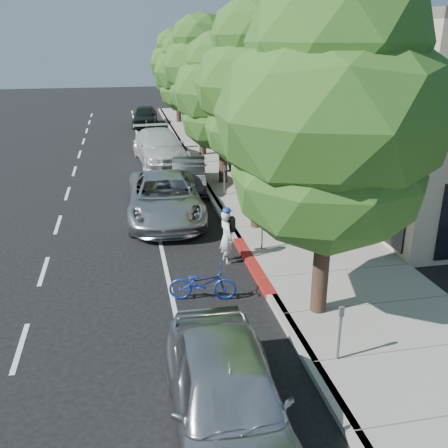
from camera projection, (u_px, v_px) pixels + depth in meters
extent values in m
plane|color=black|center=(262.00, 282.00, 14.23)|extent=(120.00, 120.00, 0.00)
cube|color=gray|center=(263.00, 194.00, 21.97)|extent=(4.60, 56.00, 0.15)
cube|color=#9E998E|center=(212.00, 197.00, 21.54)|extent=(0.30, 56.00, 0.15)
cube|color=maroon|center=(253.00, 265.00, 15.12)|extent=(0.32, 4.00, 0.15)
cube|color=#BAAE8F|center=(334.00, 88.00, 31.28)|extent=(10.00, 36.00, 7.00)
cylinder|color=black|center=(321.00, 264.00, 12.07)|extent=(0.40, 0.40, 2.83)
ellipsoid|color=#275018|center=(328.00, 175.00, 11.28)|extent=(4.44, 4.44, 3.55)
ellipsoid|color=#275018|center=(333.00, 113.00, 10.79)|extent=(5.22, 5.22, 4.18)
ellipsoid|color=#275018|center=(338.00, 42.00, 10.28)|extent=(3.91, 3.91, 3.13)
cylinder|color=black|center=(257.00, 192.00, 17.55)|extent=(0.40, 0.40, 2.90)
ellipsoid|color=#275018|center=(258.00, 127.00, 16.75)|extent=(3.69, 3.69, 2.95)
ellipsoid|color=#275018|center=(260.00, 83.00, 16.25)|extent=(4.34, 4.34, 3.47)
ellipsoid|color=#275018|center=(261.00, 35.00, 15.72)|extent=(3.25, 3.25, 2.60)
cylinder|color=black|center=(223.00, 159.00, 23.13)|extent=(0.40, 0.40, 2.44)
ellipsoid|color=#275018|center=(223.00, 118.00, 22.46)|extent=(3.87, 3.87, 3.10)
ellipsoid|color=#275018|center=(223.00, 90.00, 22.04)|extent=(4.55, 4.55, 3.64)
ellipsoid|color=#275018|center=(223.00, 61.00, 21.59)|extent=(3.42, 3.42, 2.73)
cylinder|color=black|center=(203.00, 132.00, 28.56)|extent=(0.40, 0.40, 2.86)
ellipsoid|color=#275018|center=(202.00, 92.00, 27.77)|extent=(3.66, 3.66, 2.93)
ellipsoid|color=#275018|center=(202.00, 65.00, 27.27)|extent=(4.31, 4.31, 3.45)
ellipsoid|color=#275018|center=(201.00, 37.00, 26.75)|extent=(3.23, 3.23, 2.59)
cylinder|color=black|center=(189.00, 119.00, 34.13)|extent=(0.40, 0.40, 2.48)
ellipsoid|color=#275018|center=(188.00, 90.00, 33.44)|extent=(3.87, 3.87, 3.10)
ellipsoid|color=#275018|center=(187.00, 71.00, 33.01)|extent=(4.55, 4.55, 3.64)
ellipsoid|color=#275018|center=(187.00, 51.00, 32.56)|extent=(3.41, 3.41, 2.73)
cylinder|color=black|center=(178.00, 107.00, 39.60)|extent=(0.40, 0.40, 2.62)
ellipsoid|color=#275018|center=(178.00, 80.00, 38.87)|extent=(3.63, 3.63, 2.90)
ellipsoid|color=#275018|center=(177.00, 63.00, 38.42)|extent=(4.27, 4.27, 3.41)
ellipsoid|color=#275018|center=(177.00, 44.00, 37.95)|extent=(3.20, 3.20, 2.56)
imported|color=silver|center=(227.00, 237.00, 15.23)|extent=(0.52, 0.68, 1.67)
imported|color=#1737A1|center=(203.00, 283.00, 13.16)|extent=(1.87, 0.96, 0.94)
imported|color=silver|center=(165.00, 197.00, 18.98)|extent=(2.98, 6.07, 1.66)
imported|color=#222628|center=(189.00, 175.00, 22.57)|extent=(1.91, 4.29, 1.37)
imported|color=silver|center=(160.00, 147.00, 27.37)|extent=(3.05, 6.25, 1.75)
imported|color=black|center=(145.00, 116.00, 38.62)|extent=(2.30, 4.70, 1.54)
imported|color=#B9BABF|center=(227.00, 396.00, 8.49)|extent=(2.13, 4.97, 1.67)
imported|color=black|center=(229.00, 153.00, 25.07)|extent=(1.10, 1.04, 1.81)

